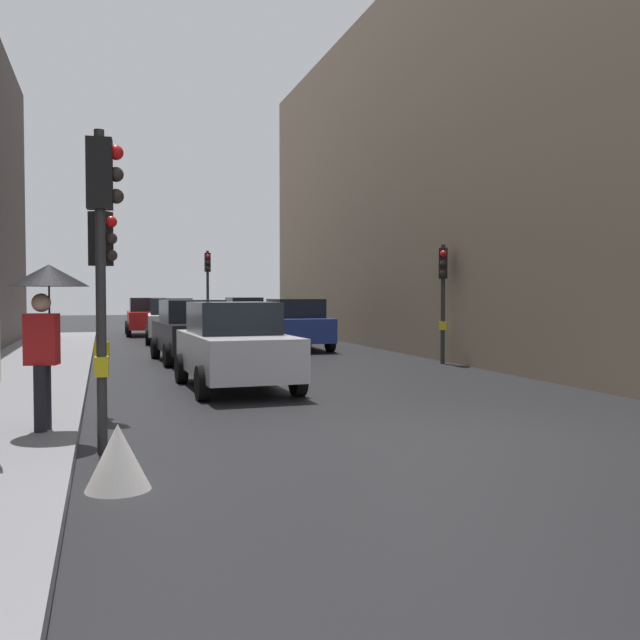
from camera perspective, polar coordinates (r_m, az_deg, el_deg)
name	(u,v)px	position (r m, az deg, el deg)	size (l,w,h in m)	color
ground_plane	(449,436)	(9.88, 10.37, -9.14)	(120.00, 120.00, 0.00)	black
sidewalk_kerb	(10,391)	(14.81, -23.66, -5.22)	(2.78, 40.00, 0.16)	gray
building_facade_right	(574,170)	(25.93, 19.73, 11.31)	(12.00, 34.48, 12.27)	gray
traffic_light_near_right	(102,271)	(11.56, -17.10, 3.77)	(0.44, 0.38, 3.30)	#2D2D2D
traffic_light_mid_street	(443,282)	(19.81, 9.87, 3.06)	(0.35, 0.45, 3.29)	#2D2D2D
traffic_light_far_median	(208,278)	(31.94, -9.03, 3.39)	(0.24, 0.43, 3.86)	#2D2D2D
traffic_light_near_left	(102,231)	(8.90, -17.13, 6.83)	(0.44, 0.26, 3.87)	#2D2D2D
car_dark_suv	(193,331)	(20.53, -10.19, -0.86)	(2.20, 4.29, 1.76)	black
car_white_compact	(171,320)	(28.86, -11.88, -0.03)	(2.21, 4.30, 1.76)	silver
car_green_estate	(243,314)	(37.17, -6.19, 0.46)	(2.09, 4.24, 1.76)	#2D6038
car_silver_hatchback	(235,346)	(14.45, -6.86, -2.06)	(2.14, 4.26, 1.76)	#BCBCC1
car_blue_van	(294,324)	(24.60, -2.11, -0.35)	(2.05, 4.21, 1.76)	navy
car_red_sedan	(148,316)	(34.35, -13.71, 0.28)	(2.05, 4.22, 1.76)	red
pedestrian_with_umbrella	(47,300)	(9.74, -21.14, 1.49)	(1.00, 1.00, 2.14)	black
warning_sign_triangle	(118,457)	(7.33, -15.96, -10.55)	(0.64, 0.64, 0.65)	silver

